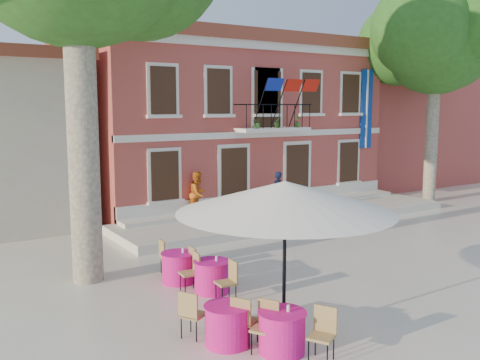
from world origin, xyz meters
name	(u,v)px	position (x,y,z in m)	size (l,w,h in m)	color
ground	(326,253)	(0.00, 0.00, 0.00)	(90.00, 90.00, 0.00)	beige
main_building	(218,120)	(2.00, 9.99, 3.78)	(13.50, 9.59, 7.50)	#A9463D
neighbor_east	(380,126)	(14.00, 11.00, 3.22)	(9.40, 9.40, 6.40)	#A9463D
terrace	(290,216)	(2.00, 4.40, 0.15)	(14.00, 3.40, 0.30)	silver
plane_tree_east	(436,39)	(10.00, 4.13, 7.46)	(5.14, 5.14, 10.09)	#A59E84
patio_umbrella	(285,197)	(-4.73, -4.10, 2.75)	(4.12, 4.12, 3.06)	black
pedestrian_navy	(277,192)	(1.69, 4.84, 1.09)	(0.58, 0.38, 1.59)	black
pedestrian_orange	(198,194)	(-1.37, 5.70, 1.15)	(0.83, 0.65, 1.71)	#CF6518
cafe_table_0	(179,266)	(-5.01, -0.07, 0.42)	(0.90, 1.95, 0.95)	#E41597
cafe_table_1	(282,330)	(-5.14, -4.59, 0.42)	(1.31, 1.88, 0.95)	#E41597
cafe_table_2	(228,323)	(-5.81, -3.80, 0.42)	(1.34, 1.87, 0.95)	#E41597
cafe_table_3	(212,275)	(-4.65, -1.15, 0.42)	(0.90, 1.95, 0.95)	#E41597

